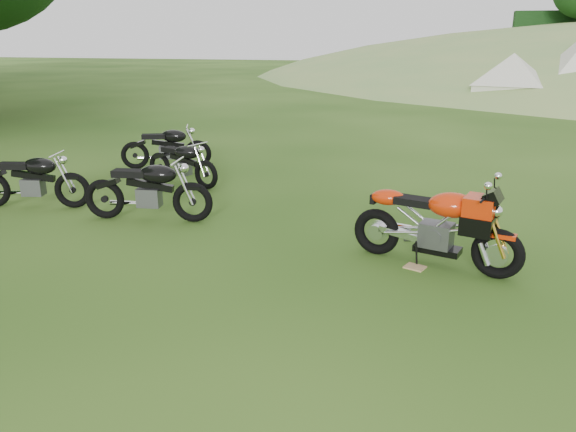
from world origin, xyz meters
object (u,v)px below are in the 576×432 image
(vintage_moto_c, at_px, (182,162))
(sport_motorcycle, at_px, (436,219))
(vintage_moto_b, at_px, (31,179))
(vintage_moto_a, at_px, (147,188))
(vintage_moto_d, at_px, (166,146))
(plywood_board, at_px, (415,267))
(tent_mid, at_px, (512,76))

(vintage_moto_c, bearing_deg, sport_motorcycle, -11.47)
(sport_motorcycle, xyz_separation_m, vintage_moto_b, (-6.15, 0.83, -0.11))
(vintage_moto_b, xyz_separation_m, vintage_moto_c, (1.67, 1.94, -0.04))
(sport_motorcycle, bearing_deg, vintage_moto_c, 164.72)
(vintage_moto_a, relative_size, vintage_moto_d, 1.06)
(plywood_board, xyz_separation_m, tent_mid, (2.96, 18.14, 1.10))
(plywood_board, xyz_separation_m, vintage_moto_b, (-5.96, 0.97, 0.46))
(plywood_board, bearing_deg, tent_mid, 80.72)
(plywood_board, distance_m, tent_mid, 18.42)
(vintage_moto_c, height_order, vintage_moto_d, vintage_moto_d)
(plywood_board, xyz_separation_m, vintage_moto_c, (-4.30, 2.92, 0.42))
(vintage_moto_c, relative_size, tent_mid, 0.64)
(vintage_moto_d, bearing_deg, vintage_moto_b, -125.82)
(vintage_moto_b, bearing_deg, sport_motorcycle, -20.30)
(vintage_moto_b, bearing_deg, vintage_moto_d, 63.07)
(vintage_moto_c, bearing_deg, vintage_moto_d, 147.66)
(sport_motorcycle, xyz_separation_m, vintage_moto_d, (-5.37, 3.92, -0.11))
(sport_motorcycle, relative_size, vintage_moto_b, 1.07)
(tent_mid, bearing_deg, vintage_moto_a, -96.97)
(vintage_moto_c, distance_m, tent_mid, 16.88)
(vintage_moto_b, height_order, vintage_moto_d, vintage_moto_b)
(plywood_board, xyz_separation_m, vintage_moto_a, (-3.88, 0.84, 0.48))
(plywood_board, distance_m, vintage_moto_d, 6.60)
(sport_motorcycle, height_order, vintage_moto_b, sport_motorcycle)
(vintage_moto_d, height_order, tent_mid, tent_mid)
(plywood_board, relative_size, vintage_moto_c, 0.14)
(vintage_moto_b, xyz_separation_m, vintage_moto_d, (0.79, 3.09, -0.01))
(sport_motorcycle, bearing_deg, vintage_moto_b, -171.24)
(vintage_moto_a, bearing_deg, vintage_moto_c, 93.91)
(sport_motorcycle, bearing_deg, vintage_moto_d, 160.28)
(vintage_moto_a, height_order, tent_mid, tent_mid)
(vintage_moto_a, height_order, vintage_moto_b, vintage_moto_a)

